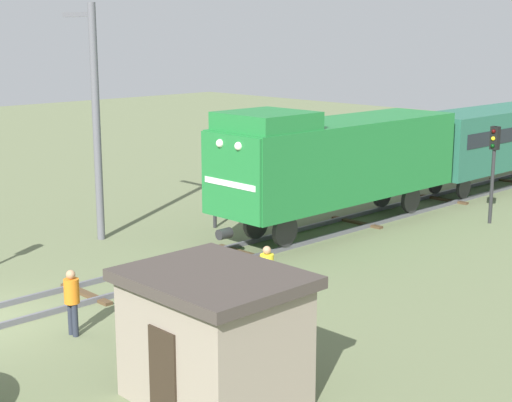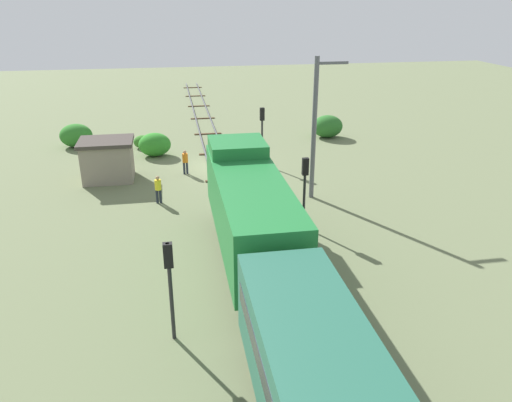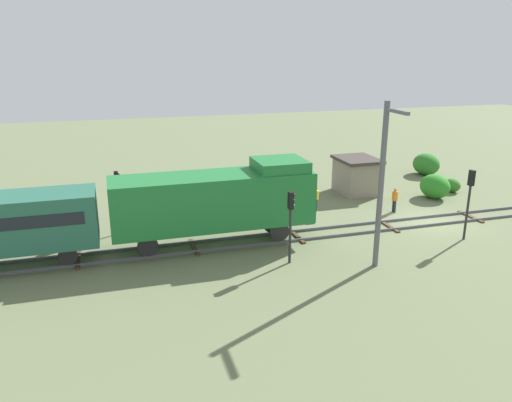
% 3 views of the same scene
% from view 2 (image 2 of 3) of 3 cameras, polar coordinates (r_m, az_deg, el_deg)
% --- Properties ---
extents(ground_plane, '(110.92, 110.92, 0.00)m').
position_cam_2_polar(ground_plane, '(36.32, -4.30, 3.95)').
color(ground_plane, '#66704C').
extents(railway_track, '(2.40, 73.94, 0.16)m').
position_cam_2_polar(railway_track, '(36.29, -4.30, 4.06)').
color(railway_track, '#595960').
rests_on(railway_track, ground).
extents(locomotive, '(2.90, 11.60, 4.60)m').
position_cam_2_polar(locomotive, '(22.29, -0.78, -0.52)').
color(locomotive, '#1E7233').
rests_on(locomotive, railway_track).
extents(traffic_signal_near, '(0.32, 0.34, 4.17)m').
position_cam_2_polar(traffic_signal_near, '(35.96, 0.70, 8.63)').
color(traffic_signal_near, '#262628').
rests_on(traffic_signal_near, ground).
extents(traffic_signal_mid, '(0.32, 0.34, 3.85)m').
position_cam_2_polar(traffic_signal_mid, '(25.81, 5.60, 2.45)').
color(traffic_signal_mid, '#262628').
rests_on(traffic_signal_mid, ground).
extents(traffic_signal_far, '(0.32, 0.34, 3.84)m').
position_cam_2_polar(traffic_signal_far, '(17.45, -9.86, -8.15)').
color(traffic_signal_far, '#262628').
rests_on(traffic_signal_far, ground).
extents(worker_near_track, '(0.38, 0.38, 1.70)m').
position_cam_2_polar(worker_near_track, '(34.70, -8.09, 4.64)').
color(worker_near_track, '#262B38').
rests_on(worker_near_track, ground).
extents(worker_by_signal, '(0.38, 0.38, 1.70)m').
position_cam_2_polar(worker_by_signal, '(29.97, -11.13, 1.54)').
color(worker_by_signal, '#262B38').
rests_on(worker_by_signal, ground).
extents(catenary_mast, '(1.94, 0.28, 8.40)m').
position_cam_2_polar(catenary_mast, '(29.52, 6.78, 8.52)').
color(catenary_mast, '#595960').
rests_on(catenary_mast, ground).
extents(relay_hut, '(3.50, 2.90, 2.74)m').
position_cam_2_polar(relay_hut, '(34.62, -16.59, 4.56)').
color(relay_hut, gray).
rests_on(relay_hut, ground).
extents(bush_near, '(2.59, 2.12, 1.88)m').
position_cam_2_polar(bush_near, '(43.42, -19.88, 7.06)').
color(bush_near, '#2C7526').
rests_on(bush_near, ground).
extents(bush_mid, '(1.43, 1.17, 1.04)m').
position_cam_2_polar(bush_mid, '(41.65, -12.84, 6.62)').
color(bush_mid, '#357426').
rests_on(bush_mid, ground).
extents(bush_far, '(2.45, 2.01, 1.78)m').
position_cam_2_polar(bush_far, '(39.25, -11.50, 6.34)').
color(bush_far, '#2D8426').
rests_on(bush_far, ground).
extents(bush_back, '(2.65, 2.16, 1.92)m').
position_cam_2_polar(bush_back, '(44.20, 8.17, 8.44)').
color(bush_back, '#296726').
rests_on(bush_back, ground).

